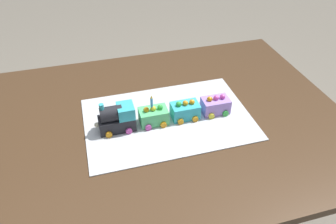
{
  "coord_description": "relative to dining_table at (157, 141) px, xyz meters",
  "views": [
    {
      "loc": [
        -0.2,
        -0.88,
        1.49
      ],
      "look_at": [
        0.04,
        -0.01,
        0.77
      ],
      "focal_mm": 34.29,
      "sensor_mm": 36.0,
      "label": 1
    }
  ],
  "objects": [
    {
      "name": "dining_table",
      "position": [
        0.0,
        0.0,
        0.0
      ],
      "size": [
        1.4,
        1.0,
        0.74
      ],
      "color": "#4C331E",
      "rests_on": "ground"
    },
    {
      "name": "cake_board",
      "position": [
        0.04,
        -0.01,
        0.11
      ],
      "size": [
        0.6,
        0.4,
        0.0
      ],
      "primitive_type": "cube",
      "color": "silver",
      "rests_on": "dining_table"
    },
    {
      "name": "cake_locomotive",
      "position": [
        -0.14,
        -0.02,
        0.16
      ],
      "size": [
        0.14,
        0.08,
        0.12
      ],
      "color": "#232328",
      "rests_on": "cake_board"
    },
    {
      "name": "cake_car_gondola_mint_green",
      "position": [
        -0.01,
        -0.02,
        0.14
      ],
      "size": [
        0.1,
        0.08,
        0.07
      ],
      "color": "#59CC7A",
      "rests_on": "cake_board"
    },
    {
      "name": "cake_car_hopper_turquoise",
      "position": [
        0.1,
        -0.02,
        0.14
      ],
      "size": [
        0.1,
        0.08,
        0.07
      ],
      "color": "#38B7C6",
      "rests_on": "cake_board"
    },
    {
      "name": "cake_car_caboose_lavender",
      "position": [
        0.22,
        -0.02,
        0.14
      ],
      "size": [
        0.1,
        0.08,
        0.07
      ],
      "color": "#AD84E0",
      "rests_on": "cake_board"
    },
    {
      "name": "birthday_candle",
      "position": [
        -0.02,
        -0.02,
        0.21
      ],
      "size": [
        0.01,
        0.01,
        0.05
      ],
      "color": "#4CA5E5",
      "rests_on": "cake_car_gondola_mint_green"
    }
  ]
}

